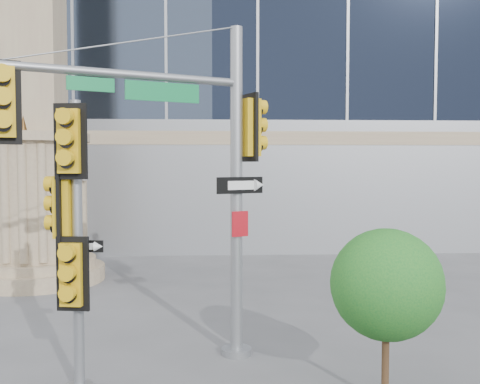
{
  "coord_description": "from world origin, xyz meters",
  "views": [
    {
      "loc": [
        -0.03,
        -9.66,
        4.05
      ],
      "look_at": [
        0.59,
        2.0,
        3.44
      ],
      "focal_mm": 40.0,
      "sensor_mm": 36.0,
      "label": 1
    }
  ],
  "objects": [
    {
      "name": "ground",
      "position": [
        0.0,
        0.0,
        0.0
      ],
      "size": [
        120.0,
        120.0,
        0.0
      ],
      "primitive_type": "plane",
      "color": "#545456",
      "rests_on": "ground"
    },
    {
      "name": "monument",
      "position": [
        -6.0,
        9.0,
        5.52
      ],
      "size": [
        4.4,
        4.4,
        16.6
      ],
      "color": "gray",
      "rests_on": "ground"
    },
    {
      "name": "main_signal_pole",
      "position": [
        -0.65,
        0.99,
        4.26
      ],
      "size": [
        5.0,
        2.58,
        6.88
      ],
      "rotation": [
        0.0,
        0.0,
        0.42
      ],
      "color": "slate",
      "rests_on": "ground"
    },
    {
      "name": "secondary_signal_pole",
      "position": [
        -2.46,
        -0.31,
        3.03
      ],
      "size": [
        0.89,
        0.74,
        5.16
      ],
      "rotation": [
        0.0,
        0.0,
        -0.14
      ],
      "color": "slate",
      "rests_on": "ground"
    },
    {
      "name": "street_tree",
      "position": [
        2.91,
        -0.98,
        1.96
      ],
      "size": [
        1.91,
        1.87,
        2.98
      ],
      "color": "gray",
      "rests_on": "ground"
    }
  ]
}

